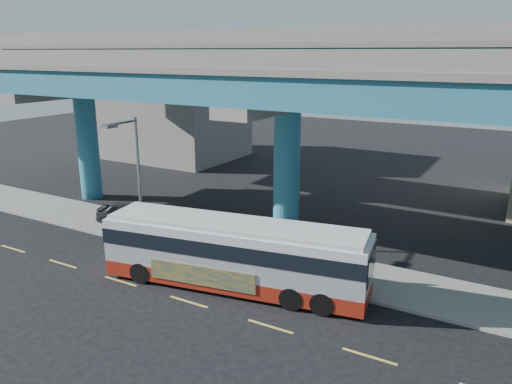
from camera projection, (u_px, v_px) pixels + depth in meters
The scene contains 9 objects.
ground at pixel (193, 299), 21.76m from camera, with size 120.00×120.00×0.00m, color black.
sidewalk at pixel (256, 255), 26.32m from camera, with size 70.00×4.00×0.15m, color gray.
lane_markings at pixel (189, 302), 21.51m from camera, with size 58.00×0.12×0.01m.
viaduct at pixel (289, 76), 26.86m from camera, with size 52.00×12.40×11.70m.
building_concrete at pixel (176, 112), 50.15m from camera, with size 12.00×10.00×9.00m, color gray.
transit_bus at pixel (235, 252), 22.47m from camera, with size 12.46×4.64×3.13m.
parked_car at pixel (131, 213), 30.56m from camera, with size 4.45×2.86×1.41m, color #2E2E33.
street_lamp at pixel (131, 163), 26.49m from camera, with size 0.50×2.30×6.92m.
stop_sign at pixel (317, 243), 22.78m from camera, with size 0.76×0.12×2.55m.
Camera 1 is at (12.21, -15.66, 10.43)m, focal length 35.00 mm.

